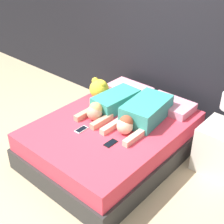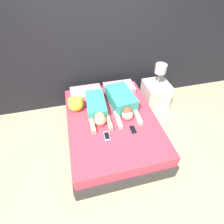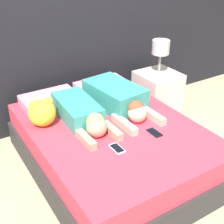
# 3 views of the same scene
# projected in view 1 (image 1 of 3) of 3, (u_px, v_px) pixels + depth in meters

# --- Properties ---
(ground_plane) EXTENTS (12.00, 12.00, 0.00)m
(ground_plane) POSITION_uv_depth(u_px,v_px,m) (112.00, 155.00, 3.99)
(ground_plane) COLOR tan
(wall_back) EXTENTS (12.00, 0.06, 2.60)m
(wall_back) POSITION_uv_depth(u_px,v_px,m) (170.00, 34.00, 4.06)
(wall_back) COLOR black
(wall_back) RESTS_ON ground_plane
(bed) EXTENTS (1.53, 1.99, 0.49)m
(bed) POSITION_uv_depth(u_px,v_px,m) (112.00, 139.00, 3.86)
(bed) COLOR #2D2D2D
(bed) RESTS_ON ground_plane
(pillow_head_left) EXTENTS (0.59, 0.37, 0.10)m
(pillow_head_left) POSITION_uv_depth(u_px,v_px,m) (129.00, 90.00, 4.38)
(pillow_head_left) COLOR pink
(pillow_head_left) RESTS_ON bed
(pillow_head_right) EXTENTS (0.59, 0.37, 0.10)m
(pillow_head_right) POSITION_uv_depth(u_px,v_px,m) (170.00, 105.00, 4.01)
(pillow_head_right) COLOR pink
(pillow_head_right) RESTS_ON bed
(person_left) EXTENTS (0.35, 0.90, 0.22)m
(person_left) POSITION_uv_depth(u_px,v_px,m) (110.00, 104.00, 3.94)
(person_left) COLOR teal
(person_left) RESTS_ON bed
(person_right) EXTENTS (0.46, 0.97, 0.24)m
(person_right) POSITION_uv_depth(u_px,v_px,m) (143.00, 113.00, 3.71)
(person_right) COLOR teal
(person_right) RESTS_ON bed
(cell_phone_left) EXTENTS (0.08, 0.16, 0.01)m
(cell_phone_left) POSITION_uv_depth(u_px,v_px,m) (81.00, 129.00, 3.60)
(cell_phone_left) COLOR silver
(cell_phone_left) RESTS_ON bed
(cell_phone_right) EXTENTS (0.08, 0.16, 0.01)m
(cell_phone_right) POSITION_uv_depth(u_px,v_px,m) (111.00, 143.00, 3.38)
(cell_phone_right) COLOR black
(cell_phone_right) RESTS_ON bed
(plush_toy) EXTENTS (0.26, 0.26, 0.28)m
(plush_toy) POSITION_uv_depth(u_px,v_px,m) (99.00, 88.00, 4.21)
(plush_toy) COLOR yellow
(plush_toy) RESTS_ON bed
(nightstand) EXTENTS (0.50, 0.50, 1.00)m
(nightstand) POSITION_uv_depth(u_px,v_px,m) (221.00, 146.00, 3.62)
(nightstand) COLOR beige
(nightstand) RESTS_ON ground_plane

